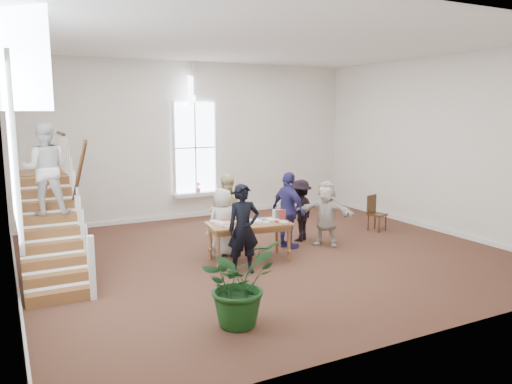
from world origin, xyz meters
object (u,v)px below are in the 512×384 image
police_officer (243,229)px  woman_cluster_c (326,213)px  side_chair (375,211)px  floor_plant (239,283)px  person_yellow (226,211)px  woman_cluster_b (300,210)px  woman_cluster_a (289,210)px  library_table (250,227)px  elderly_woman (222,222)px

police_officer → woman_cluster_c: bearing=27.4°
woman_cluster_c → side_chair: woman_cluster_c is taller
woman_cluster_c → floor_plant: woman_cluster_c is taller
person_yellow → woman_cluster_c: bearing=153.5°
side_chair → woman_cluster_c: bearing=179.5°
woman_cluster_b → side_chair: bearing=150.0°
side_chair → police_officer: bearing=-179.5°
person_yellow → floor_plant: person_yellow is taller
woman_cluster_a → police_officer: bearing=112.8°
library_table → woman_cluster_a: size_ratio=1.04×
woman_cluster_b → floor_plant: size_ratio=1.17×
woman_cluster_c → police_officer: bearing=-107.4°
library_table → floor_plant: 3.19m
person_yellow → police_officer: bearing=72.1°
woman_cluster_a → library_table: bearing=99.8°
elderly_woman → woman_cluster_c: bearing=162.7°
side_chair → person_yellow: bearing=159.0°
police_officer → elderly_woman: size_ratio=1.18×
elderly_woman → floor_plant: elderly_woman is taller
police_officer → woman_cluster_b: 2.75m
police_officer → woman_cluster_a: 2.00m
woman_cluster_c → library_table: bearing=-119.9°
library_table → elderly_woman: elderly_woman is taller
police_officer → woman_cluster_b: police_officer is taller
library_table → woman_cluster_a: 1.30m
library_table → police_officer: bearing=-117.3°
library_table → floor_plant: (-1.57, -2.77, -0.09)m
library_table → woman_cluster_a: woman_cluster_a is taller
elderly_woman → woman_cluster_c: woman_cluster_c is taller
woman_cluster_b → woman_cluster_c: (0.30, -0.65, 0.02)m
person_yellow → floor_plant: 4.17m
woman_cluster_b → woman_cluster_a: bearing=7.5°
person_yellow → woman_cluster_c: size_ratio=1.13×
person_yellow → woman_cluster_a: bearing=147.7°
police_officer → person_yellow: 1.80m
police_officer → side_chair: police_officer is taller
library_table → woman_cluster_a: bearing=28.0°
library_table → floor_plant: bearing=-111.6°
person_yellow → woman_cluster_c: person_yellow is taller
woman_cluster_b → library_table: bearing=-3.1°
library_table → person_yellow: 1.11m
police_officer → elderly_woman: bearing=93.6°
person_yellow → floor_plant: size_ratio=1.34×
police_officer → woman_cluster_b: size_ratio=1.17×
police_officer → woman_cluster_b: (2.27, 1.54, -0.12)m
floor_plant → woman_cluster_b: bearing=47.3°
elderly_woman → woman_cluster_b: size_ratio=0.99×
elderly_woman → person_yellow: (0.30, 0.50, 0.12)m
person_yellow → woman_cluster_c: 2.34m
police_officer → library_table: bearing=63.1°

